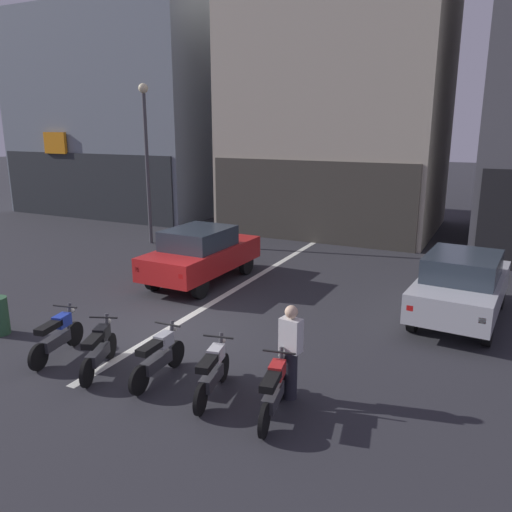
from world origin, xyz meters
TOP-DOWN VIEW (x-y plane):
  - ground_plane at (0.00, 0.00)m, footprint 120.00×120.00m
  - lane_centre_line at (0.00, 6.00)m, footprint 0.20×18.00m
  - building_corner_left at (-11.88, 13.42)m, footprint 10.78×7.40m
  - building_mid_block at (-0.27, 13.43)m, footprint 8.69×7.30m
  - car_red_crossing_near at (-1.22, 3.40)m, footprint 1.86×4.14m
  - car_silver_parked_kerbside at (5.90, 3.52)m, footprint 2.05×4.22m
  - street_lamp at (-5.77, 6.92)m, footprint 0.36×0.36m
  - motorcycle_blue_row_leftmost at (-1.14, -2.17)m, footprint 0.55×1.65m
  - motorcycle_black_row_left_mid at (0.05, -2.27)m, footprint 0.72×1.58m
  - motorcycle_silver_row_centre at (1.25, -2.04)m, footprint 0.55×1.67m
  - motorcycle_white_row_right_mid at (2.44, -2.12)m, footprint 0.55×1.65m
  - motorcycle_red_row_rightmost at (3.63, -2.22)m, footprint 0.55×1.66m
  - person_by_motorcycles at (3.65, -1.59)m, footprint 0.39×0.28m

SIDE VIEW (x-z plane):
  - ground_plane at x=0.00m, z-range 0.00..0.00m
  - lane_centre_line at x=0.00m, z-range 0.00..0.01m
  - motorcycle_blue_row_leftmost at x=-1.14m, z-range -0.03..0.95m
  - motorcycle_black_row_left_mid at x=0.05m, z-range -0.03..0.95m
  - motorcycle_silver_row_centre at x=1.25m, z-range -0.03..0.95m
  - motorcycle_white_row_right_mid at x=2.44m, z-range -0.03..0.95m
  - motorcycle_red_row_rightmost at x=3.63m, z-range -0.03..0.95m
  - person_by_motorcycles at x=3.65m, z-range 0.02..1.69m
  - car_red_crossing_near at x=-1.22m, z-range 0.07..1.71m
  - car_silver_parked_kerbside at x=5.90m, z-range 0.07..1.71m
  - street_lamp at x=-5.77m, z-range 0.71..6.72m
  - building_corner_left at x=-11.88m, z-range -0.01..10.11m
  - building_mid_block at x=-0.27m, z-range -0.02..13.33m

